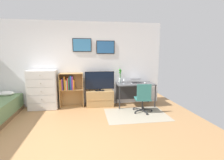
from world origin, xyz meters
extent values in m
plane|color=#A87A4C|center=(0.00, 0.00, 0.00)|extent=(7.20, 7.20, 0.00)
cube|color=white|center=(0.00, 2.43, 1.35)|extent=(6.12, 0.06, 2.70)
cube|color=black|center=(0.46, 2.38, 1.96)|extent=(0.59, 0.02, 0.42)
cube|color=teal|center=(0.46, 2.37, 1.96)|extent=(0.55, 0.01, 0.38)
cube|color=black|center=(1.21, 2.38, 1.90)|extent=(0.59, 0.02, 0.42)
cube|color=#285B93|center=(1.21, 2.37, 1.90)|extent=(0.55, 0.01, 0.38)
cube|color=#9E937F|center=(1.93, 1.24, 0.00)|extent=(1.70, 1.20, 0.01)
ellipsoid|color=white|center=(-1.78, 2.11, 0.54)|extent=(0.45, 0.29, 0.14)
cube|color=silver|center=(-0.75, 2.16, 0.60)|extent=(0.85, 0.42, 1.20)
cube|color=silver|center=(-0.75, 1.94, 0.13)|extent=(0.81, 0.01, 0.22)
sphere|color=#A59E8C|center=(-0.75, 1.93, 0.13)|extent=(0.03, 0.03, 0.03)
cube|color=silver|center=(-0.75, 1.94, 0.36)|extent=(0.81, 0.01, 0.22)
sphere|color=#A59E8C|center=(-0.75, 1.93, 0.36)|extent=(0.03, 0.03, 0.03)
cube|color=silver|center=(-0.75, 1.94, 0.60)|extent=(0.81, 0.01, 0.22)
sphere|color=#A59E8C|center=(-0.75, 1.93, 0.60)|extent=(0.03, 0.03, 0.03)
cube|color=silver|center=(-0.75, 1.94, 0.84)|extent=(0.81, 0.01, 0.22)
sphere|color=#A59E8C|center=(-0.75, 1.93, 0.84)|extent=(0.03, 0.03, 0.03)
cube|color=silver|center=(-0.75, 1.94, 1.08)|extent=(0.81, 0.01, 0.22)
sphere|color=#A59E8C|center=(-0.75, 1.93, 1.08)|extent=(0.03, 0.03, 0.03)
cube|color=tan|center=(-0.26, 2.22, 0.55)|extent=(0.02, 0.30, 1.09)
cube|color=tan|center=(0.46, 2.22, 0.55)|extent=(0.02, 0.30, 1.09)
cube|color=tan|center=(0.10, 2.22, 0.01)|extent=(0.73, 0.30, 0.02)
cube|color=tan|center=(0.10, 2.22, 0.57)|extent=(0.70, 0.30, 0.02)
cube|color=tan|center=(0.10, 2.22, 1.08)|extent=(0.70, 0.30, 0.02)
cube|color=tan|center=(0.10, 2.37, 0.55)|extent=(0.73, 0.01, 1.09)
cube|color=gold|center=(-0.23, 2.18, 0.74)|extent=(0.02, 0.20, 0.32)
cube|color=orange|center=(-0.20, 2.17, 0.74)|extent=(0.02, 0.18, 0.33)
cube|color=#8C388C|center=(-0.17, 2.17, 0.75)|extent=(0.03, 0.18, 0.34)
cube|color=black|center=(-0.13, 2.19, 0.77)|extent=(0.03, 0.22, 0.39)
cube|color=orange|center=(-0.10, 2.19, 0.78)|extent=(0.03, 0.22, 0.41)
cube|color=gold|center=(-0.07, 2.17, 0.74)|extent=(0.02, 0.19, 0.32)
cube|color=white|center=(-0.04, 2.17, 0.73)|extent=(0.02, 0.18, 0.30)
cube|color=red|center=(-0.01, 2.18, 0.76)|extent=(0.03, 0.20, 0.37)
cube|color=#2D8C4C|center=(0.02, 2.19, 0.76)|extent=(0.02, 0.22, 0.37)
cube|color=black|center=(0.05, 2.20, 0.79)|extent=(0.03, 0.23, 0.42)
cube|color=#1E519E|center=(0.09, 2.19, 0.80)|extent=(0.04, 0.23, 0.44)
cube|color=#8C388C|center=(0.13, 2.19, 0.78)|extent=(0.04, 0.21, 0.42)
cube|color=orange|center=(0.17, 2.20, 0.73)|extent=(0.03, 0.24, 0.32)
cube|color=tan|center=(0.99, 2.17, 0.26)|extent=(0.87, 0.40, 0.51)
cube|color=tan|center=(0.99, 1.97, 0.26)|extent=(0.87, 0.01, 0.02)
cube|color=black|center=(0.99, 2.15, 0.52)|extent=(0.28, 0.16, 0.02)
cube|color=black|center=(0.99, 2.15, 0.56)|extent=(0.06, 0.04, 0.05)
cube|color=black|center=(0.99, 2.15, 0.85)|extent=(0.93, 0.02, 0.57)
cube|color=black|center=(0.99, 2.14, 0.85)|extent=(0.90, 0.01, 0.54)
cube|color=#4C4C4F|center=(2.13, 2.05, 0.72)|extent=(1.21, 0.63, 0.03)
cube|color=#2D2D30|center=(1.56, 1.77, 0.35)|extent=(0.03, 0.03, 0.71)
cube|color=#2D2D30|center=(2.71, 1.77, 0.35)|extent=(0.03, 0.03, 0.71)
cube|color=#2D2D30|center=(1.56, 2.34, 0.35)|extent=(0.03, 0.03, 0.71)
cube|color=#2D2D30|center=(2.71, 2.34, 0.35)|extent=(0.03, 0.03, 0.71)
cube|color=#2D2D30|center=(2.13, 2.36, 0.39)|extent=(1.15, 0.02, 0.50)
cylinder|color=#232326|center=(2.45, 1.40, 0.03)|extent=(0.05, 0.05, 0.05)
cube|color=#232326|center=(2.31, 1.41, 0.07)|extent=(0.28, 0.07, 0.02)
cylinder|color=#232326|center=(2.29, 1.69, 0.03)|extent=(0.05, 0.05, 0.05)
cube|color=#232326|center=(2.23, 1.56, 0.07)|extent=(0.15, 0.26, 0.02)
cylinder|color=#232326|center=(1.97, 1.63, 0.03)|extent=(0.05, 0.05, 0.05)
cube|color=#232326|center=(2.07, 1.53, 0.07)|extent=(0.22, 0.22, 0.02)
cylinder|color=#232326|center=(1.93, 1.30, 0.03)|extent=(0.05, 0.05, 0.05)
cube|color=#232326|center=(2.05, 1.37, 0.07)|extent=(0.26, 0.16, 0.02)
cylinder|color=#232326|center=(2.22, 1.16, 0.03)|extent=(0.05, 0.05, 0.05)
cube|color=#232326|center=(2.20, 1.30, 0.07)|extent=(0.08, 0.28, 0.02)
cylinder|color=#232326|center=(2.17, 1.43, 0.23)|extent=(0.04, 0.04, 0.30)
cube|color=#2D6B66|center=(2.17, 1.43, 0.40)|extent=(0.50, 0.50, 0.03)
cube|color=#2D6B66|center=(2.14, 1.24, 0.64)|extent=(0.40, 0.09, 0.45)
cube|color=#B7B7BC|center=(2.18, 2.06, 0.75)|extent=(0.35, 0.24, 0.01)
cube|color=black|center=(2.18, 2.05, 0.75)|extent=(0.32, 0.21, 0.00)
cube|color=#B7B7BC|center=(2.18, 2.20, 0.86)|extent=(0.35, 0.22, 0.07)
cube|color=#234C5B|center=(2.18, 2.20, 0.86)|extent=(0.33, 0.20, 0.06)
ellipsoid|color=silver|center=(2.44, 2.01, 0.76)|extent=(0.06, 0.10, 0.03)
cylinder|color=silver|center=(1.67, 2.25, 0.82)|extent=(0.09, 0.09, 0.16)
cylinder|color=#3D8438|center=(1.68, 2.25, 0.96)|extent=(0.01, 0.01, 0.35)
sphere|color=#308B2C|center=(1.68, 2.25, 1.14)|extent=(0.07, 0.07, 0.07)
cylinder|color=#3D8438|center=(1.67, 2.26, 0.93)|extent=(0.01, 0.01, 0.29)
sphere|color=#308B2C|center=(1.67, 2.26, 1.08)|extent=(0.07, 0.07, 0.07)
cylinder|color=#3D8438|center=(1.66, 2.23, 0.98)|extent=(0.01, 0.01, 0.38)
sphere|color=#308B2C|center=(1.66, 2.23, 1.17)|extent=(0.07, 0.07, 0.07)
cylinder|color=silver|center=(1.74, 2.00, 0.74)|extent=(0.06, 0.06, 0.01)
cylinder|color=silver|center=(1.74, 2.00, 0.80)|extent=(0.01, 0.01, 0.10)
cone|color=silver|center=(1.74, 2.00, 0.88)|extent=(0.07, 0.07, 0.07)
camera|label=1|loc=(0.60, -3.05, 1.69)|focal=26.58mm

